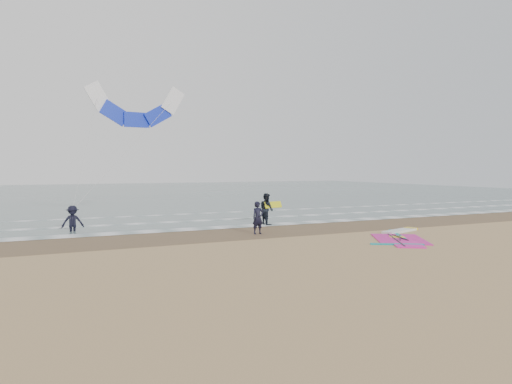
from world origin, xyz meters
name	(u,v)px	position (x,y,z in m)	size (l,w,h in m)	color
ground	(334,248)	(0.00, 0.00, 0.00)	(120.00, 120.00, 0.00)	tan
sea_water	(136,193)	(0.00, 48.00, 0.01)	(120.00, 80.00, 0.02)	#47605E
wet_sand_band	(271,230)	(0.00, 6.00, 0.00)	(120.00, 5.00, 0.01)	brown
foam_waterline	(240,221)	(0.00, 10.44, 0.03)	(120.00, 9.15, 0.02)	white
windsurf_rig	(401,237)	(4.71, 1.09, 0.04)	(5.49, 5.20, 0.13)	white
person_standing	(258,218)	(-1.25, 5.07, 0.85)	(0.62, 0.41, 1.71)	black
person_walking	(266,209)	(0.86, 8.38, 0.96)	(0.93, 0.73, 1.92)	black
person_wading	(72,216)	(-9.96, 9.99, 0.88)	(1.14, 0.66, 1.77)	black
held_pole	(263,210)	(-0.95, 5.07, 1.25)	(0.17, 0.86, 1.82)	black
carried_kiteboard	(273,205)	(1.26, 8.28, 1.21)	(1.30, 0.51, 0.39)	yellow
surf_kite	(136,109)	(-6.03, 12.61, 7.07)	(7.03, 2.80, 7.47)	white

